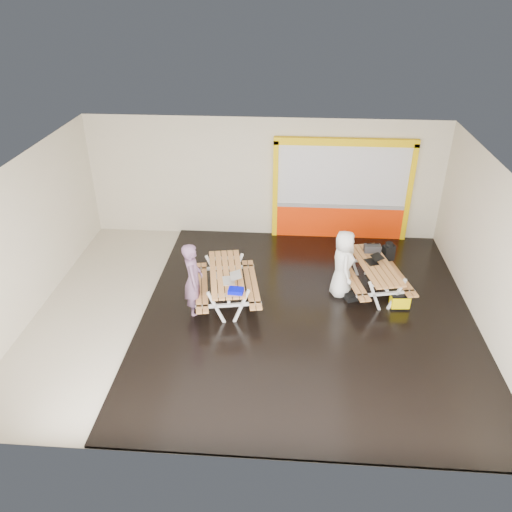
# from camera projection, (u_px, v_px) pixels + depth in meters

# --- Properties ---
(room) EXTENTS (10.02, 8.02, 3.52)m
(room) POSITION_uv_depth(u_px,v_px,m) (253.00, 246.00, 10.77)
(room) COLOR beige
(room) RESTS_ON ground
(deck) EXTENTS (7.50, 7.98, 0.05)m
(deck) POSITION_uv_depth(u_px,v_px,m) (307.00, 314.00, 11.54)
(deck) COLOR black
(deck) RESTS_ON room
(kiosk) EXTENTS (3.88, 0.16, 3.00)m
(kiosk) POSITION_uv_depth(u_px,v_px,m) (341.00, 192.00, 14.19)
(kiosk) COLOR #FB3404
(kiosk) RESTS_ON room
(picnic_table_left) EXTENTS (1.79, 2.34, 0.85)m
(picnic_table_left) POSITION_uv_depth(u_px,v_px,m) (226.00, 280.00, 11.66)
(picnic_table_left) COLOR tan
(picnic_table_left) RESTS_ON deck
(picnic_table_right) EXTENTS (1.80, 2.29, 0.82)m
(picnic_table_right) POSITION_uv_depth(u_px,v_px,m) (375.00, 271.00, 12.06)
(picnic_table_right) COLOR tan
(picnic_table_right) RESTS_ON deck
(person_left) EXTENTS (0.53, 0.72, 1.80)m
(person_left) POSITION_uv_depth(u_px,v_px,m) (193.00, 280.00, 11.21)
(person_left) COLOR #6D4B6A
(person_left) RESTS_ON deck
(person_right) EXTENTS (0.62, 0.88, 1.71)m
(person_right) POSITION_uv_depth(u_px,v_px,m) (343.00, 264.00, 11.88)
(person_right) COLOR white
(person_right) RESTS_ON deck
(laptop_left) EXTENTS (0.48, 0.45, 0.18)m
(laptop_left) POSITION_uv_depth(u_px,v_px,m) (231.00, 279.00, 11.23)
(laptop_left) COLOR silver
(laptop_left) RESTS_ON picnic_table_left
(laptop_right) EXTENTS (0.47, 0.44, 0.16)m
(laptop_right) POSITION_uv_depth(u_px,v_px,m) (373.00, 260.00, 12.02)
(laptop_right) COLOR black
(laptop_right) RESTS_ON picnic_table_right
(blue_pouch) EXTENTS (0.34, 0.25, 0.09)m
(blue_pouch) POSITION_uv_depth(u_px,v_px,m) (236.00, 291.00, 10.83)
(blue_pouch) COLOR #0004BF
(blue_pouch) RESTS_ON picnic_table_left
(toolbox) EXTENTS (0.42, 0.23, 0.23)m
(toolbox) POSITION_uv_depth(u_px,v_px,m) (372.00, 248.00, 12.44)
(toolbox) COLOR black
(toolbox) RESTS_ON picnic_table_right
(backpack) EXTENTS (0.35, 0.30, 0.49)m
(backpack) POSITION_uv_depth(u_px,v_px,m) (388.00, 252.00, 12.63)
(backpack) COLOR black
(backpack) RESTS_ON picnic_table_right
(dark_case) EXTENTS (0.46, 0.41, 0.14)m
(dark_case) POSITION_uv_depth(u_px,v_px,m) (353.00, 296.00, 12.01)
(dark_case) COLOR black
(dark_case) RESTS_ON deck
(fluke_bag) EXTENTS (0.47, 0.33, 0.38)m
(fluke_bag) POSITION_uv_depth(u_px,v_px,m) (400.00, 301.00, 11.64)
(fluke_bag) COLOR black
(fluke_bag) RESTS_ON deck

